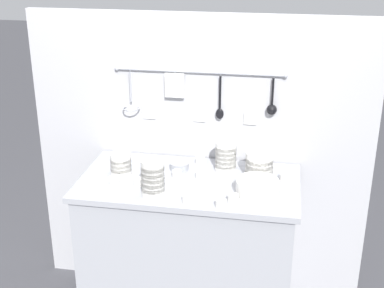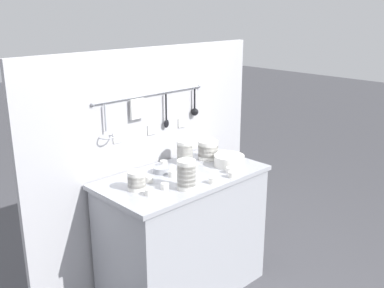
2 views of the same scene
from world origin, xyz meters
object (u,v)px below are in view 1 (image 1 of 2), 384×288
object	(u,v)px
cup_back_right	(147,169)
cup_back_left	(233,198)
bowl_stack_nested_right	(226,156)
cup_edge_far	(188,199)
bowl_stack_tall_left	(259,165)
cup_edge_near	(177,174)
bowl_stack_wide_centre	(121,164)
cup_front_left	(221,204)
cup_centre	(200,161)
steel_mixing_bowl	(179,166)
plate_stack	(257,187)
cup_beside_plates	(285,177)
cup_mid_row	(139,182)
bowl_stack_short_front	(153,178)
cup_by_caddy	(114,180)
cup_front_right	(201,175)

from	to	relation	value
cup_back_right	cup_back_left	xyz separation A→B (m)	(0.49, -0.25, 0.00)
bowl_stack_nested_right	cup_edge_far	bearing A→B (deg)	-108.59
bowl_stack_tall_left	cup_back_left	size ratio (longest dim) A/B	2.82
cup_edge_near	cup_back_left	bearing A→B (deg)	-34.58
bowl_stack_wide_centre	cup_edge_near	bearing A→B (deg)	2.37
cup_back_left	cup_front_left	xyz separation A→B (m)	(-0.05, -0.06, 0.00)
bowl_stack_wide_centre	bowl_stack_tall_left	bearing A→B (deg)	7.61
bowl_stack_nested_right	bowl_stack_wide_centre	xyz separation A→B (m)	(-0.54, -0.15, -0.02)
bowl_stack_tall_left	cup_back_right	xyz separation A→B (m)	(-0.60, -0.06, -0.05)
cup_edge_far	cup_back_right	bearing A→B (deg)	133.45
bowl_stack_wide_centre	cup_centre	bearing A→B (deg)	27.78
bowl_stack_tall_left	steel_mixing_bowl	xyz separation A→B (m)	(-0.43, 0.02, -0.05)
plate_stack	cup_back_right	size ratio (longest dim) A/B	4.10
steel_mixing_bowl	cup_beside_plates	bearing A→B (deg)	-4.64
cup_beside_plates	cup_mid_row	size ratio (longest dim) A/B	1.00
bowl_stack_tall_left	steel_mixing_bowl	distance (m)	0.44
bowl_stack_short_front	steel_mixing_bowl	xyz separation A→B (m)	(0.07, 0.32, -0.07)
cup_back_left	plate_stack	bearing A→B (deg)	43.02
steel_mixing_bowl	cup_mid_row	size ratio (longest dim) A/B	2.04
bowl_stack_wide_centre	cup_by_caddy	world-z (taller)	bowl_stack_wide_centre
bowl_stack_nested_right	cup_edge_near	bearing A→B (deg)	-150.53
cup_back_right	cup_back_left	bearing A→B (deg)	-26.89
cup_back_left	cup_by_caddy	size ratio (longest dim) A/B	1.00
plate_stack	cup_back_left	xyz separation A→B (m)	(-0.11, -0.10, -0.02)
bowl_stack_short_front	cup_centre	distance (m)	0.45
plate_stack	cup_centre	bearing A→B (deg)	137.07
plate_stack	cup_beside_plates	distance (m)	0.22
cup_beside_plates	cup_back_left	distance (m)	0.37
cup_front_left	cup_edge_near	world-z (taller)	same
bowl_stack_short_front	cup_back_right	size ratio (longest dim) A/B	3.58
cup_front_right	cup_edge_far	world-z (taller)	same
bowl_stack_short_front	cup_front_left	size ratio (longest dim) A/B	3.58
bowl_stack_nested_right	cup_back_left	distance (m)	0.37
cup_front_left	bowl_stack_nested_right	bearing A→B (deg)	93.88
bowl_stack_short_front	steel_mixing_bowl	bearing A→B (deg)	78.10
bowl_stack_nested_right	cup_mid_row	xyz separation A→B (m)	(-0.41, -0.26, -0.06)
bowl_stack_nested_right	bowl_stack_tall_left	distance (m)	0.19
bowl_stack_wide_centre	cup_centre	size ratio (longest dim) A/B	2.28
bowl_stack_tall_left	bowl_stack_short_front	size ratio (longest dim) A/B	0.79
bowl_stack_nested_right	cup_by_caddy	world-z (taller)	bowl_stack_nested_right
cup_edge_near	steel_mixing_bowl	bearing A→B (deg)	94.41
cup_back_right	cup_mid_row	xyz separation A→B (m)	(-0.00, -0.16, 0.00)
cup_front_right	cup_edge_near	world-z (taller)	same
bowl_stack_wide_centre	cup_back_left	xyz separation A→B (m)	(0.62, -0.21, -0.04)
steel_mixing_bowl	cup_back_left	world-z (taller)	same
bowl_stack_tall_left	steel_mixing_bowl	world-z (taller)	bowl_stack_tall_left
cup_edge_far	cup_beside_plates	bearing A→B (deg)	35.47
cup_back_left	cup_front_left	size ratio (longest dim) A/B	1.00
bowl_stack_nested_right	bowl_stack_tall_left	size ratio (longest dim) A/B	1.13
cup_centre	cup_front_right	bearing A→B (deg)	-79.98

